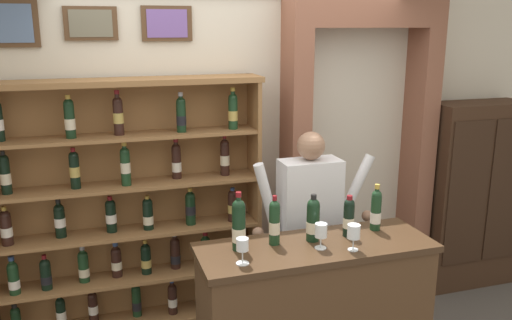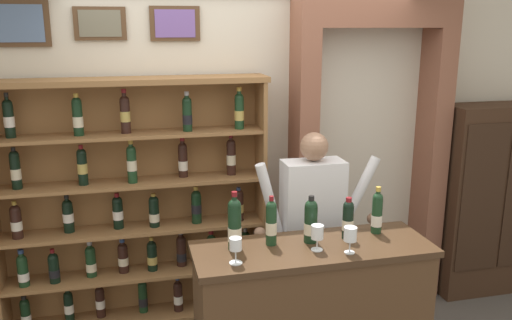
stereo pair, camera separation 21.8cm
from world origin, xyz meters
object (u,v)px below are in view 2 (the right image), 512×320
(side_cabinet, at_px, (488,199))
(shopkeeper, at_px, (312,220))
(wine_glass_right, at_px, (350,236))
(tasting_bottle_chianti, at_px, (377,212))
(wine_glass_left, at_px, (236,246))
(wine_shelf, at_px, (134,204))
(tasting_bottle_vin_santo, at_px, (235,224))
(tasting_bottle_riserva, at_px, (271,222))
(tasting_bottle_brunello, at_px, (348,219))
(tasting_bottle_bianco, at_px, (311,221))
(wine_glass_spare, at_px, (317,234))

(side_cabinet, distance_m, shopkeeper, 1.88)
(wine_glass_right, bearing_deg, side_cabinet, 33.18)
(tasting_bottle_chianti, bearing_deg, wine_glass_left, -166.44)
(wine_shelf, xyz_separation_m, side_cabinet, (2.99, -0.07, -0.18))
(tasting_bottle_vin_santo, distance_m, wine_glass_right, 0.66)
(tasting_bottle_riserva, bearing_deg, side_cabinet, 23.54)
(wine_shelf, distance_m, tasting_bottle_riserva, 1.31)
(tasting_bottle_riserva, distance_m, wine_glass_right, 0.46)
(tasting_bottle_riserva, height_order, tasting_bottle_brunello, tasting_bottle_riserva)
(tasting_bottle_chianti, bearing_deg, tasting_bottle_riserva, -178.01)
(tasting_bottle_bianco, height_order, tasting_bottle_brunello, tasting_bottle_bianco)
(tasting_bottle_riserva, xyz_separation_m, tasting_bottle_chianti, (0.68, 0.02, -0.01))
(wine_glass_spare, bearing_deg, tasting_bottle_vin_santo, 164.40)
(tasting_bottle_bianco, bearing_deg, tasting_bottle_riserva, 175.45)
(tasting_bottle_vin_santo, distance_m, wine_glass_left, 0.20)
(tasting_bottle_vin_santo, bearing_deg, wine_glass_left, -99.83)
(shopkeeper, distance_m, tasting_bottle_bianco, 0.54)
(tasting_bottle_vin_santo, bearing_deg, tasting_bottle_brunello, -0.45)
(shopkeeper, relative_size, tasting_bottle_riserva, 5.37)
(tasting_bottle_brunello, height_order, wine_glass_spare, tasting_bottle_brunello)
(tasting_bottle_chianti, bearing_deg, tasting_bottle_vin_santo, -177.65)
(side_cabinet, height_order, tasting_bottle_vin_santo, side_cabinet)
(tasting_bottle_chianti, bearing_deg, wine_glass_spare, -159.91)
(shopkeeper, relative_size, tasting_bottle_brunello, 6.20)
(shopkeeper, distance_m, tasting_bottle_brunello, 0.51)
(wine_shelf, height_order, tasting_bottle_vin_santo, wine_shelf)
(shopkeeper, bearing_deg, tasting_bottle_chianti, -58.27)
(tasting_bottle_vin_santo, relative_size, tasting_bottle_chianti, 1.16)
(tasting_bottle_brunello, bearing_deg, side_cabinet, 29.46)
(tasting_bottle_bianco, height_order, wine_glass_right, tasting_bottle_bianco)
(side_cabinet, bearing_deg, wine_glass_right, -146.82)
(side_cabinet, xyz_separation_m, wine_glass_spare, (-1.98, -1.11, 0.31))
(wine_shelf, xyz_separation_m, tasting_bottle_bianco, (1.01, -1.06, 0.17))
(tasting_bottle_vin_santo, height_order, wine_glass_spare, tasting_bottle_vin_santo)
(shopkeeper, relative_size, tasting_bottle_chianti, 5.39)
(wine_glass_right, bearing_deg, tasting_bottle_brunello, 70.51)
(wine_glass_right, bearing_deg, shopkeeper, 88.57)
(tasting_bottle_vin_santo, height_order, tasting_bottle_chianti, tasting_bottle_vin_santo)
(tasting_bottle_bianco, distance_m, wine_glass_right, 0.26)
(tasting_bottle_riserva, xyz_separation_m, wine_glass_left, (-0.25, -0.20, -0.04))
(wine_glass_right, bearing_deg, wine_glass_left, 178.41)
(side_cabinet, bearing_deg, shopkeeper, -164.07)
(wine_glass_left, bearing_deg, tasting_bottle_chianti, 13.56)
(wine_shelf, xyz_separation_m, tasting_bottle_brunello, (1.25, -1.06, 0.16))
(tasting_bottle_vin_santo, xyz_separation_m, wine_glass_left, (-0.03, -0.19, -0.05))
(tasting_bottle_chianti, height_order, wine_glass_right, tasting_bottle_chianti)
(tasting_bottle_chianti, distance_m, wine_glass_right, 0.37)
(tasting_bottle_vin_santo, height_order, tasting_bottle_brunello, tasting_bottle_vin_santo)
(side_cabinet, xyz_separation_m, wine_glass_left, (-2.47, -1.17, 0.31))
(wine_glass_left, bearing_deg, tasting_bottle_vin_santo, 80.17)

